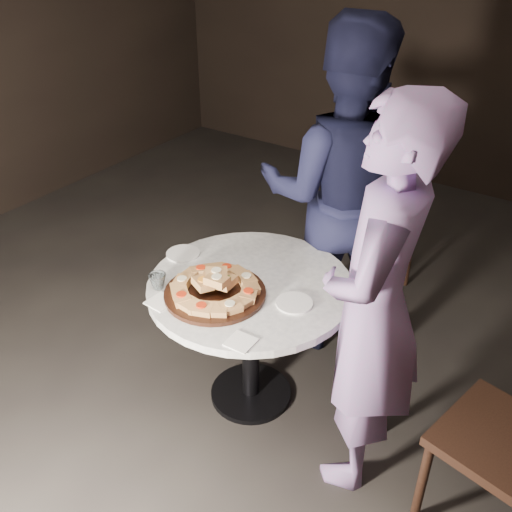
# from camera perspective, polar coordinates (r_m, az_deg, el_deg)

# --- Properties ---
(floor) EXTENTS (7.00, 7.00, 0.00)m
(floor) POSITION_cam_1_polar(r_m,az_deg,el_deg) (3.23, -2.94, -14.78)
(floor) COLOR black
(floor) RESTS_ON ground
(table) EXTENTS (1.32, 1.32, 0.76)m
(table) POSITION_cam_1_polar(r_m,az_deg,el_deg) (2.88, -0.56, -5.02)
(table) COLOR black
(table) RESTS_ON ground
(serving_board) EXTENTS (0.63, 0.63, 0.02)m
(serving_board) POSITION_cam_1_polar(r_m,az_deg,el_deg) (2.72, -4.12, -3.75)
(serving_board) COLOR black
(serving_board) RESTS_ON table
(focaccia_pile) EXTENTS (0.43, 0.43, 0.11)m
(focaccia_pile) POSITION_cam_1_polar(r_m,az_deg,el_deg) (2.69, -4.13, -3.01)
(focaccia_pile) COLOR #B17B44
(focaccia_pile) RESTS_ON serving_board
(plate_left) EXTENTS (0.23, 0.23, 0.01)m
(plate_left) POSITION_cam_1_polar(r_m,az_deg,el_deg) (3.04, -7.31, 0.24)
(plate_left) COLOR white
(plate_left) RESTS_ON table
(plate_right) EXTENTS (0.23, 0.23, 0.01)m
(plate_right) POSITION_cam_1_polar(r_m,az_deg,el_deg) (2.66, 3.85, -4.71)
(plate_right) COLOR white
(plate_right) RESTS_ON table
(water_glass) EXTENTS (0.11, 0.11, 0.08)m
(water_glass) POSITION_cam_1_polar(r_m,az_deg,el_deg) (2.78, -9.80, -2.49)
(water_glass) COLOR silver
(water_glass) RESTS_ON table
(napkin_near) EXTENTS (0.12, 0.12, 0.01)m
(napkin_near) POSITION_cam_1_polar(r_m,az_deg,el_deg) (2.70, -9.51, -4.54)
(napkin_near) COLOR white
(napkin_near) RESTS_ON table
(napkin_far) EXTENTS (0.12, 0.12, 0.01)m
(napkin_far) POSITION_cam_1_polar(r_m,az_deg,el_deg) (2.44, -1.54, -8.59)
(napkin_far) COLOR white
(napkin_far) RESTS_ON table
(chair_far) EXTENTS (0.52, 0.53, 0.87)m
(chair_far) POSITION_cam_1_polar(r_m,az_deg,el_deg) (3.91, 11.27, 3.02)
(chair_far) COLOR black
(chair_far) RESTS_ON ground
(diner_navy) EXTENTS (1.15, 1.05, 1.93)m
(diner_navy) POSITION_cam_1_polar(r_m,az_deg,el_deg) (3.24, 8.45, 6.18)
(diner_navy) COLOR black
(diner_navy) RESTS_ON ground
(diner_teal) EXTENTS (0.56, 0.74, 1.84)m
(diner_teal) POSITION_cam_1_polar(r_m,az_deg,el_deg) (2.42, 11.75, -5.18)
(diner_teal) COLOR slate
(diner_teal) RESTS_ON ground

